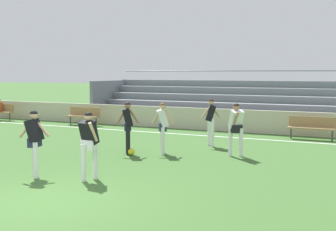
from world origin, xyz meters
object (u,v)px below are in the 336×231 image
Objects in this scene: player_dark_overlapping at (89,140)px; soccer_ball at (131,152)px; bench_near_wall_gap at (84,114)px; player_dark_challenging at (211,118)px; bench_far_right at (312,126)px; player_white_dropping_back at (236,125)px; bleacher_stand at (292,103)px; player_dark_deep_cover at (128,123)px; player_white_trailing_run at (163,123)px; bench_far_left at (0,110)px; player_dark_wide_left at (34,137)px.

player_dark_overlapping is 3.45m from soccer_ball.
bench_near_wall_gap is 8.50m from player_dark_challenging.
bench_far_right is 10.03m from player_dark_overlapping.
player_white_dropping_back is at bearing -26.73° from bench_near_wall_gap.
bench_near_wall_gap is 8.53m from soccer_ball.
bleacher_stand reaches higher than player_dark_deep_cover.
player_dark_challenging reaches higher than player_white_dropping_back.
bench_near_wall_gap is 1.07× the size of player_white_trailing_run.
bench_far_left is at bearing 153.47° from soccer_ball.
player_dark_wide_left is (-0.55, -3.69, -0.00)m from player_dark_deep_cover.
player_dark_wide_left is 7.72× the size of soccer_ball.
bench_far_right is at bearing -68.28° from bleacher_stand.
player_dark_overlapping is 5.10m from player_white_dropping_back.
player_dark_overlapping is at bearing -36.19° from bench_far_left.
player_dark_deep_cover is (-4.99, -5.76, 0.47)m from bench_far_right.
bleacher_stand is 9.98m from soccer_ball.
soccer_ball is (-3.42, -9.32, -1.06)m from bleacher_stand.
player_dark_deep_cover is at bearing 104.90° from player_dark_overlapping.
soccer_ball is at bearing -43.80° from bench_near_wall_gap.
player_dark_deep_cover is 1.00× the size of player_dark_challenging.
player_dark_challenging is (0.92, 2.06, 0.02)m from player_white_trailing_run.
player_dark_challenging is 1.01× the size of player_white_dropping_back.
player_white_trailing_run reaches higher than bench_far_right.
player_white_dropping_back is at bearing -47.05° from player_dark_challenging.
bench_far_right is 7.63m from player_dark_deep_cover.
player_white_dropping_back is (2.37, 4.51, -0.00)m from player_dark_overlapping.
player_dark_deep_cover is 7.74× the size of soccer_ball.
player_dark_overlapping is at bearing 11.63° from player_dark_wide_left.
player_white_dropping_back is (2.27, 0.61, 0.01)m from player_white_trailing_run.
player_dark_wide_left is 6.14m from player_white_dropping_back.
soccer_ball is (6.15, -5.90, -0.44)m from bench_near_wall_gap.
player_dark_challenging reaches higher than bench_far_right.
player_dark_deep_cover is at bearing -44.11° from bench_near_wall_gap.
bench_near_wall_gap is at bearing 119.72° from player_dark_wide_left.
bench_far_right is 1.00× the size of bench_far_left.
player_white_trailing_run is at bearing 88.48° from player_dark_overlapping.
player_white_dropping_back is (3.27, 1.12, -0.01)m from player_dark_deep_cover.
player_white_trailing_run is 0.98× the size of player_dark_challenging.
bleacher_stand is 12.29× the size of player_white_trailing_run.
player_dark_challenging is at bearing -133.87° from bench_far_right.
player_dark_overlapping is (-4.08, -9.15, 0.46)m from bench_far_right.
soccer_ball is at bearing -157.75° from player_white_dropping_back.
player_white_dropping_back is at bearing -110.25° from bench_far_right.
player_dark_overlapping is at bearing -117.73° from player_white_dropping_back.
bleacher_stand is 12.14× the size of player_dark_wide_left.
bench_far_left is 13.21m from soccer_ball.
player_dark_challenging is (13.53, -3.19, 0.48)m from bench_far_left.
player_white_trailing_run is at bearing -164.99° from player_white_dropping_back.
bench_far_left is at bearing 157.40° from player_white_trailing_run.
player_dark_overlapping is (-0.10, -3.90, 0.01)m from player_white_trailing_run.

